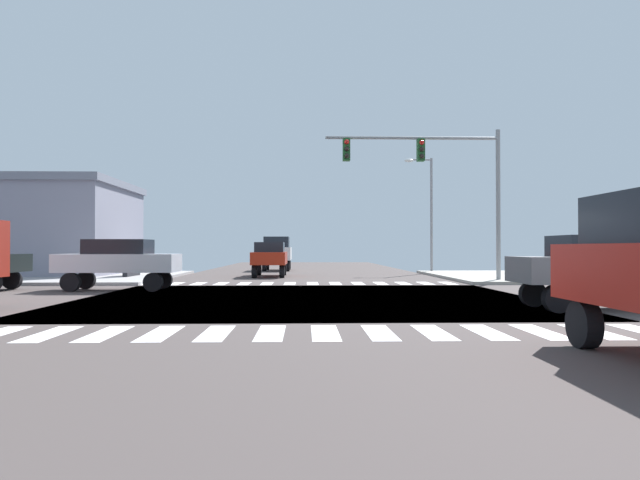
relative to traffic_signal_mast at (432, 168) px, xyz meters
The scene contains 12 objects.
ground 10.94m from the traffic_signal_mast, 126.14° to the right, with size 90.00×90.00×0.05m.
sidewalk_corner_ne 9.89m from the traffic_signal_mast, 30.01° to the left, with size 12.00×12.00×0.14m.
sidewalk_corner_nw 19.82m from the traffic_signal_mast, 167.23° to the left, with size 12.00×12.00×0.14m.
crosswalk_near 17.00m from the traffic_signal_mast, 111.46° to the right, with size 13.50×2.00×0.01m.
crosswalk_far 7.88m from the traffic_signal_mast, behind, with size 13.50×2.00×0.01m.
traffic_signal_mast is the anchor object (origin of this frame).
street_lamp 9.94m from the traffic_signal_mast, 78.90° to the left, with size 1.78×0.32×7.19m.
bank_building 23.12m from the traffic_signal_mast, 162.47° to the left, with size 13.47×8.75×5.32m.
suv_nearside_1 16.65m from the traffic_signal_mast, 118.25° to the left, with size 1.96×4.60×2.34m.
sedan_farside_1 13.97m from the traffic_signal_mast, 161.39° to the right, with size 4.30×1.80×1.88m.
sedan_crossing_2 10.44m from the traffic_signal_mast, 142.94° to the left, with size 1.80×4.30×1.88m.
sedan_outer_4 12.10m from the traffic_signal_mast, 81.21° to the right, with size 4.30×1.80×1.88m.
Camera 1 is at (-0.15, -17.73, 1.55)m, focal length 31.89 mm.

